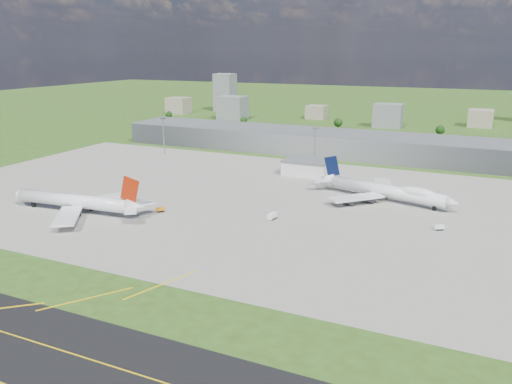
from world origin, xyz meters
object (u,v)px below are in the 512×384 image
at_px(airliner_red_twin, 78,202).
at_px(tug_yellow, 160,210).
at_px(van_white_near, 272,216).
at_px(van_white_far, 439,228).
at_px(airliner_blue_quad, 387,191).

height_order(airliner_red_twin, tug_yellow, airliner_red_twin).
bearing_deg(van_white_near, van_white_far, -66.70).
distance_m(airliner_blue_quad, van_white_near, 62.50).
bearing_deg(van_white_far, tug_yellow, 162.34).
xyz_separation_m(airliner_blue_quad, van_white_near, (-39.99, -47.88, -3.84)).
height_order(airliner_blue_quad, van_white_far, airliner_blue_quad).
bearing_deg(van_white_far, airliner_blue_quad, 99.38).
height_order(tug_yellow, van_white_far, van_white_far).
distance_m(airliner_blue_quad, tug_yellow, 108.16).
xyz_separation_m(airliner_blue_quad, tug_yellow, (-90.43, -59.19, -4.21)).
relative_size(airliner_red_twin, van_white_near, 12.54).
bearing_deg(airliner_blue_quad, van_white_far, -35.04).
height_order(airliner_blue_quad, van_white_near, airliner_blue_quad).
bearing_deg(van_white_far, van_white_near, 162.42).
height_order(airliner_red_twin, van_white_near, airliner_red_twin).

